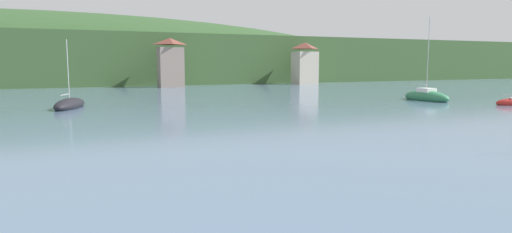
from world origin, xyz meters
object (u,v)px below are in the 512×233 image
object	(u,v)px
shore_building_west	(170,63)
sailboat_far_0	(426,97)
sailboat_far_5	(70,105)
shore_building_westcentral	(305,64)

from	to	relation	value
shore_building_west	sailboat_far_0	size ratio (longest dim) A/B	0.88
shore_building_west	sailboat_far_5	size ratio (longest dim) A/B	1.27
shore_building_westcentral	sailboat_far_0	xyz separation A→B (m)	(-9.16, -49.95, -4.56)
sailboat_far_0	sailboat_far_5	size ratio (longest dim) A/B	1.44
shore_building_west	shore_building_westcentral	bearing A→B (deg)	0.48
shore_building_west	sailboat_far_5	bearing A→B (deg)	-117.84
sailboat_far_0	sailboat_far_5	world-z (taller)	sailboat_far_0
shore_building_westcentral	shore_building_west	bearing A→B (deg)	-179.52
shore_building_west	sailboat_far_0	distance (m)	55.86
shore_building_west	shore_building_westcentral	xyz separation A→B (m)	(34.28, 0.28, -0.15)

